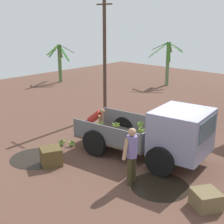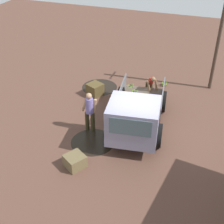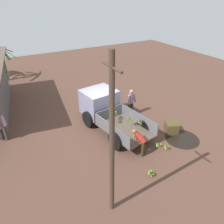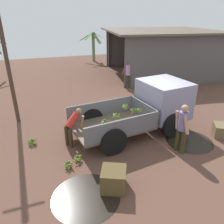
{
  "view_description": "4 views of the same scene",
  "coord_description": "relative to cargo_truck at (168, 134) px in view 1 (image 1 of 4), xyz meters",
  "views": [
    {
      "loc": [
        5.27,
        -8.44,
        4.74
      ],
      "look_at": [
        -2.0,
        -0.68,
        1.51
      ],
      "focal_mm": 50.0,
      "sensor_mm": 36.0,
      "label": 1
    },
    {
      "loc": [
        9.58,
        2.4,
        7.77
      ],
      "look_at": [
        -0.11,
        -1.07,
        1.0
      ],
      "focal_mm": 50.0,
      "sensor_mm": 36.0,
      "label": 2
    },
    {
      "loc": [
        -9.94,
        4.94,
        7.03
      ],
      "look_at": [
        -0.97,
        -0.09,
        1.2
      ],
      "focal_mm": 35.0,
      "sensor_mm": 36.0,
      "label": 3
    },
    {
      "loc": [
        -4.3,
        -7.23,
        4.37
      ],
      "look_at": [
        -1.85,
        -0.25,
        1.03
      ],
      "focal_mm": 35.0,
      "sensor_mm": 36.0,
      "label": 4
    }
  ],
  "objects": [
    {
      "name": "ground",
      "position": [
        -0.01,
        0.09,
        -1.04
      ],
      "size": [
        36.0,
        36.0,
        0.0
      ],
      "primitive_type": "plane",
      "color": "brown"
    },
    {
      "name": "wooden_crate_1",
      "position": [
        2.22,
        -1.54,
        -0.81
      ],
      "size": [
        0.9,
        0.9,
        0.46
      ],
      "primitive_type": "cube",
      "rotation": [
        0.0,
        0.0,
        1.02
      ],
      "color": "brown",
      "rests_on": "ground"
    },
    {
      "name": "person_foreground_visitor",
      "position": [
        -0.01,
        -1.89,
        -0.08
      ],
      "size": [
        0.38,
        0.69,
        1.74
      ],
      "rotation": [
        0.0,
        0.0,
        3.37
      ],
      "color": "#353019",
      "rests_on": "ground"
    },
    {
      "name": "banana_bunch_on_ground_1",
      "position": [
        -3.78,
        -1.54,
        -0.91
      ],
      "size": [
        0.27,
        0.29,
        0.24
      ],
      "color": "brown",
      "rests_on": "ground"
    },
    {
      "name": "wooden_crate_0",
      "position": [
        -2.74,
        -2.8,
        -0.74
      ],
      "size": [
        0.87,
        0.87,
        0.6
      ],
      "primitive_type": "cube",
      "rotation": [
        0.0,
        0.0,
        4.28
      ],
      "color": "brown",
      "rests_on": "ground"
    },
    {
      "name": "utility_pole",
      "position": [
        -5.36,
        2.47,
        1.92
      ],
      "size": [
        0.97,
        0.16,
        5.78
      ],
      "color": "#453227",
      "rests_on": "ground"
    },
    {
      "name": "banana_bunch_on_ground_0",
      "position": [
        -4.8,
        0.22,
        -0.91
      ],
      "size": [
        0.32,
        0.32,
        0.24
      ],
      "color": "brown",
      "rests_on": "ground"
    },
    {
      "name": "cargo_truck",
      "position": [
        0.0,
        0.0,
        0.0
      ],
      "size": [
        4.86,
        2.64,
        1.93
      ],
      "rotation": [
        0.0,
        0.0,
        0.14
      ],
      "color": "brown",
      "rests_on": "ground"
    },
    {
      "name": "person_worker_loading",
      "position": [
        -3.36,
        -0.18,
        -0.28
      ],
      "size": [
        0.78,
        0.68,
        1.29
      ],
      "rotation": [
        0.0,
        0.0,
        0.52
      ],
      "color": "#372C18",
      "rests_on": "ground"
    },
    {
      "name": "mud_patch_0",
      "position": [
        0.75,
        -1.48,
        -1.04
      ],
      "size": [
        1.73,
        1.73,
        0.01
      ],
      "primitive_type": "cylinder",
      "color": "black",
      "rests_on": "ground"
    },
    {
      "name": "mud_patch_1",
      "position": [
        -3.53,
        -2.88,
        -1.04
      ],
      "size": [
        1.8,
        1.8,
        0.01
      ],
      "primitive_type": "cylinder",
      "color": "black",
      "rests_on": "ground"
    },
    {
      "name": "banana_palm_1",
      "position": [
        -13.74,
        6.16,
        0.5
      ],
      "size": [
        2.2,
        2.39,
        2.83
      ],
      "color": "#4E713B",
      "rests_on": "ground"
    },
    {
      "name": "banana_bunch_on_ground_2",
      "position": [
        -3.44,
        -1.32,
        -0.91
      ],
      "size": [
        0.29,
        0.31,
        0.24
      ],
      "color": "#4D4632",
      "rests_on": "ground"
    },
    {
      "name": "banana_palm_5",
      "position": [
        -7.11,
        10.66,
        0.67
      ],
      "size": [
        2.31,
        2.47,
        3.1
      ],
      "color": "#638255",
      "rests_on": "ground"
    }
  ]
}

